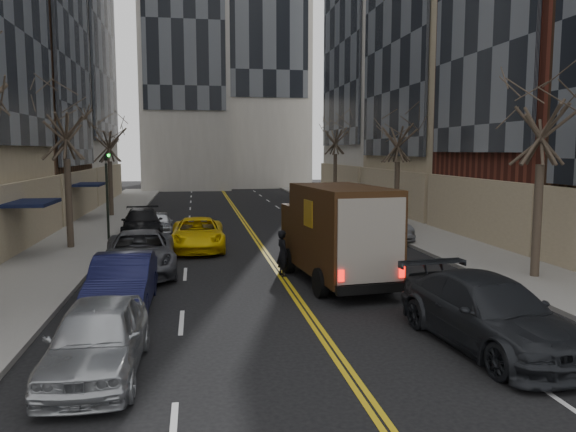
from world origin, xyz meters
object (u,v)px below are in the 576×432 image
observer_sedan (489,313)px  taxi (198,234)px  ups_truck (337,234)px  pedestrian (283,253)px

observer_sedan → taxi: bearing=108.8°
taxi → ups_truck: bearing=-57.5°
ups_truck → taxi: 8.92m
pedestrian → taxi: bearing=11.1°
ups_truck → observer_sedan: 7.11m
ups_truck → pedestrian: 2.35m
ups_truck → pedestrian: size_ratio=3.78×
ups_truck → observer_sedan: (1.94, -6.78, -0.90)m
observer_sedan → pedestrian: size_ratio=3.43×
ups_truck → taxi: ups_truck is taller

